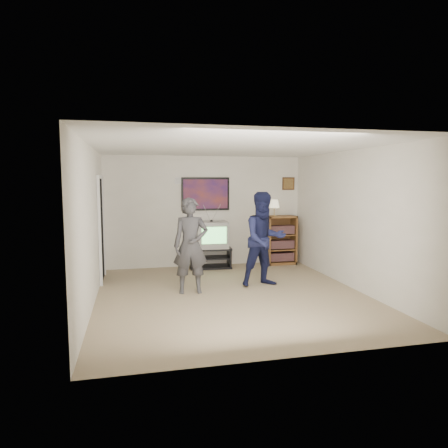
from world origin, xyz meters
name	(u,v)px	position (x,y,z in m)	size (l,w,h in m)	color
room_shell	(227,221)	(0.00, 0.35, 1.25)	(4.51, 5.00, 2.51)	#937F5D
media_stand	(210,258)	(0.06, 2.23, 0.23)	(0.95, 0.58, 0.46)	black
crt_television	(212,235)	(0.09, 2.23, 0.75)	(0.69, 0.59, 0.59)	gray
bookshelf	(281,240)	(1.75, 2.28, 0.57)	(0.69, 0.39, 1.13)	brown
table_lamp	(274,208)	(1.57, 2.24, 1.33)	(0.24, 0.24, 0.38)	beige
person_tall	(191,246)	(-0.65, 0.34, 0.83)	(0.61, 0.40, 1.66)	#39383B
person_short	(264,239)	(0.74, 0.50, 0.87)	(0.85, 0.66, 1.75)	#161A3E
controller_left	(192,227)	(-0.59, 0.60, 1.12)	(0.04, 0.12, 0.04)	white
controller_right	(260,227)	(0.75, 0.78, 1.06)	(0.04, 0.13, 0.04)	white
poster	(206,194)	(0.00, 2.48, 1.65)	(1.10, 0.03, 0.75)	black
air_vent	(181,181)	(-0.55, 2.48, 1.95)	(0.28, 0.02, 0.14)	white
small_picture	(288,184)	(2.00, 2.48, 1.88)	(0.30, 0.03, 0.30)	#3C2813
doorway	(101,230)	(-2.23, 1.60, 1.00)	(0.03, 0.85, 2.00)	black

